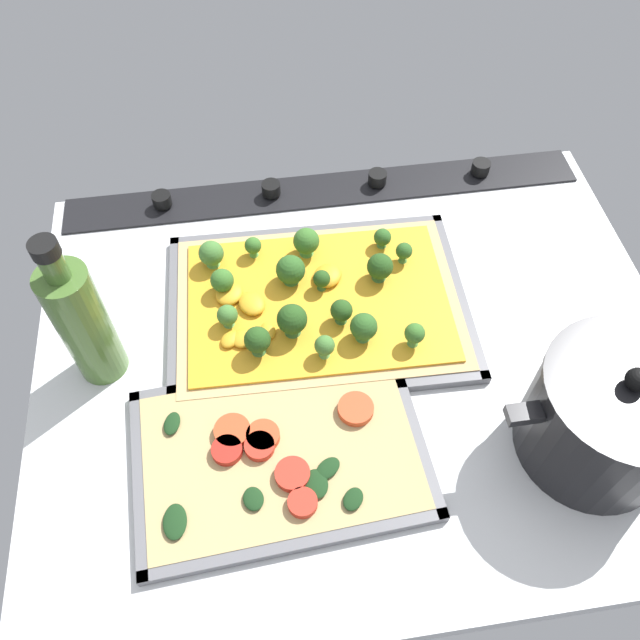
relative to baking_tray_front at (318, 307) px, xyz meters
The scene contains 8 objects.
ground_plane 8.86cm from the baking_tray_front, 118.53° to the left, with size 80.98×65.91×3.00cm, color silver.
stove_control_panel 22.23cm from the baking_tray_front, 100.72° to the right, with size 77.74×7.00×2.60cm.
baking_tray_front is the anchor object (origin of this frame).
broccoli_pizza 1.84cm from the baking_tray_front, 10.90° to the right, with size 37.29×26.30×6.07cm.
baking_tray_back 21.34cm from the baking_tray_front, 70.12° to the left, with size 33.91×23.89×1.30cm.
veggie_pizza_back 21.46cm from the baking_tray_front, 69.93° to the left, with size 31.37×21.35×1.90cm.
cooking_pot 37.05cm from the baking_tray_front, 139.73° to the left, with size 24.17×17.31×15.73cm.
oil_bottle 29.41cm from the baking_tray_front, ahead, with size 5.84×5.84×22.48cm.
Camera 1 is at (11.25, 42.44, 68.43)cm, focal length 36.05 mm.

